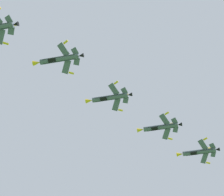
{
  "coord_description": "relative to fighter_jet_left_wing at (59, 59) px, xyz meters",
  "views": [
    {
      "loc": [
        -3.64,
        -7.88,
        1.96
      ],
      "look_at": [
        25.59,
        43.14,
        86.91
      ],
      "focal_mm": 50.32,
      "sensor_mm": 36.0,
      "label": 1
    }
  ],
  "objects": [
    {
      "name": "fighter_jet_left_wing",
      "position": [
        0.0,
        0.0,
        0.0
      ],
      "size": [
        13.12,
        11.92,
        5.19
      ],
      "rotation": [
        0.0,
        0.45,
        0.87
      ],
      "color": "#4C5666"
    },
    {
      "name": "fighter_jet_left_outer",
      "position": [
        42.26,
        7.05,
        0.28
      ],
      "size": [
        13.12,
        11.96,
        5.11
      ],
      "rotation": [
        0.0,
        0.42,
        0.87
      ],
      "color": "#4C5666"
    },
    {
      "name": "fighter_jet_right_wing",
      "position": [
        20.89,
        5.67,
        1.55
      ],
      "size": [
        13.12,
        11.9,
        5.23
      ],
      "rotation": [
        0.0,
        0.46,
        0.87
      ],
      "color": "#4C5666"
    },
    {
      "name": "fighter_jet_right_outer",
      "position": [
        61.52,
        9.63,
        0.01
      ],
      "size": [
        13.12,
        11.91,
        5.2
      ],
      "rotation": [
        0.0,
        0.45,
        0.87
      ],
      "color": "#4C5666"
    }
  ]
}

